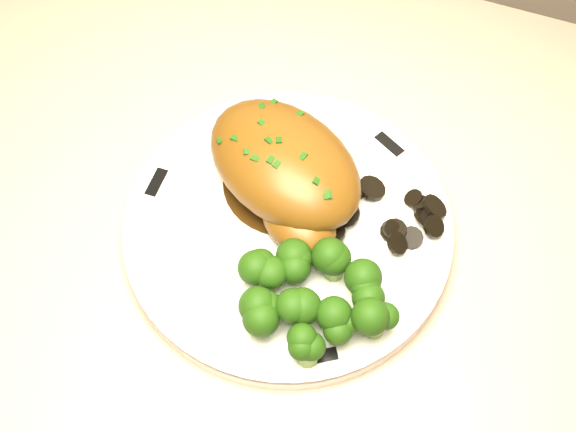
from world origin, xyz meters
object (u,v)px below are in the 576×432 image
(plate, at_px, (288,227))
(counter, at_px, (94,277))
(chicken_breast, at_px, (286,170))
(broccoli_florets, at_px, (315,299))

(plate, bearing_deg, counter, 172.74)
(counter, height_order, chicken_breast, counter)
(counter, relative_size, plate, 6.94)
(chicken_breast, bearing_deg, plate, -39.95)
(chicken_breast, bearing_deg, counter, -155.39)
(plate, xyz_separation_m, chicken_breast, (-0.01, 0.03, 0.04))
(plate, bearing_deg, chicken_breast, 113.51)
(chicken_breast, relative_size, broccoli_florets, 1.50)
(plate, xyz_separation_m, broccoli_florets, (0.05, -0.07, 0.03))
(plate, height_order, broccoli_florets, broccoli_florets)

